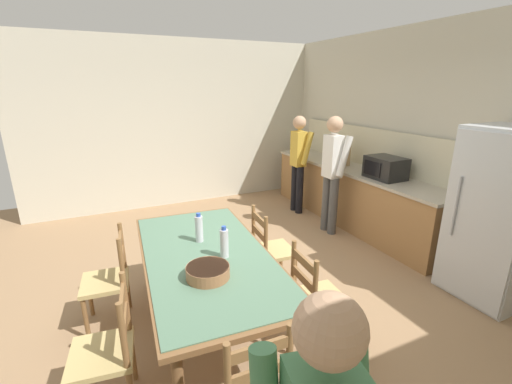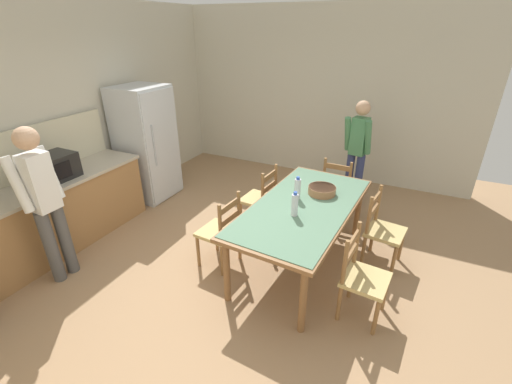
% 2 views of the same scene
% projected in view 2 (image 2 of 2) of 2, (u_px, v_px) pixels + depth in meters
% --- Properties ---
extents(ground_plane, '(8.32, 8.32, 0.00)m').
position_uv_depth(ground_plane, '(236.00, 268.00, 4.00)').
color(ground_plane, '#9E7A56').
extents(wall_back, '(6.52, 0.12, 2.90)m').
position_uv_depth(wall_back, '(52.00, 121.00, 4.40)').
color(wall_back, beige).
rests_on(wall_back, ground).
extents(wall_right, '(0.12, 5.20, 2.90)m').
position_uv_depth(wall_right, '(323.00, 95.00, 6.00)').
color(wall_right, beige).
rests_on(wall_right, ground).
extents(kitchen_counter, '(3.49, 0.66, 0.89)m').
position_uv_depth(kitchen_counter, '(10.00, 237.00, 3.78)').
color(kitchen_counter, '#9E7042').
rests_on(kitchen_counter, ground).
extents(refrigerator, '(0.74, 0.73, 1.76)m').
position_uv_depth(refrigerator, '(146.00, 144.00, 5.37)').
color(refrigerator, silver).
rests_on(refrigerator, ground).
extents(microwave, '(0.50, 0.39, 0.30)m').
position_uv_depth(microwave, '(52.00, 168.00, 4.05)').
color(microwave, black).
rests_on(microwave, kitchen_counter).
extents(dining_table, '(2.14, 1.15, 0.78)m').
position_uv_depth(dining_table, '(303.00, 211.00, 3.80)').
color(dining_table, brown).
rests_on(dining_table, ground).
extents(bottle_near_centre, '(0.07, 0.07, 0.27)m').
position_uv_depth(bottle_near_centre, '(295.00, 205.00, 3.51)').
color(bottle_near_centre, silver).
rests_on(bottle_near_centre, dining_table).
extents(bottle_off_centre, '(0.07, 0.07, 0.27)m').
position_uv_depth(bottle_off_centre, '(297.00, 189.00, 3.85)').
color(bottle_off_centre, silver).
rests_on(bottle_off_centre, dining_table).
extents(serving_bowl, '(0.32, 0.32, 0.09)m').
position_uv_depth(serving_bowl, '(322.00, 190.00, 3.99)').
color(serving_bowl, '#9E6642').
rests_on(serving_bowl, dining_table).
extents(chair_side_far_left, '(0.45, 0.43, 0.91)m').
position_uv_depth(chair_side_far_left, '(221.00, 231.00, 3.90)').
color(chair_side_far_left, olive).
rests_on(chair_side_far_left, ground).
extents(chair_head_end, '(0.41, 0.43, 0.91)m').
position_uv_depth(chair_head_end, '(338.00, 188.00, 4.95)').
color(chair_head_end, olive).
rests_on(chair_head_end, ground).
extents(chair_side_near_left, '(0.46, 0.44, 0.91)m').
position_uv_depth(chair_side_near_left, '(362.00, 277.00, 3.20)').
color(chair_side_near_left, olive).
rests_on(chair_side_near_left, ground).
extents(chair_side_near_right, '(0.47, 0.45, 0.91)m').
position_uv_depth(chair_side_near_right, '(382.00, 230.00, 3.93)').
color(chair_side_near_right, olive).
rests_on(chair_side_near_right, ground).
extents(chair_side_far_right, '(0.45, 0.43, 0.91)m').
position_uv_depth(chair_side_far_right, '(260.00, 199.00, 4.63)').
color(chair_side_far_right, olive).
rests_on(chair_side_far_right, ground).
extents(person_at_counter, '(0.43, 0.30, 1.72)m').
position_uv_depth(person_at_counter, '(44.00, 199.00, 3.48)').
color(person_at_counter, '#4C4C4C').
rests_on(person_at_counter, ground).
extents(person_by_table, '(0.32, 0.44, 1.60)m').
position_uv_depth(person_by_table, '(357.00, 148.00, 5.15)').
color(person_by_table, navy).
rests_on(person_by_table, ground).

